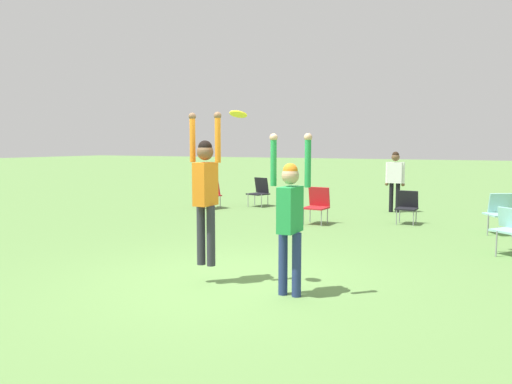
{
  "coord_description": "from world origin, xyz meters",
  "views": [
    {
      "loc": [
        3.45,
        -6.06,
        1.96
      ],
      "look_at": [
        0.37,
        0.11,
        1.3
      ],
      "focal_mm": 35.0,
      "sensor_mm": 36.0,
      "label": 1
    }
  ],
  "objects_px": {
    "person_defending": "(290,211)",
    "person_spectator_near": "(395,176)",
    "camping_chair_4": "(260,190)",
    "frisbee": "(238,114)",
    "camping_chair_1": "(407,205)",
    "camping_chair_3": "(511,227)",
    "camping_chair_5": "(501,210)",
    "camping_chair_0": "(317,203)",
    "camping_chair_2": "(212,192)",
    "person_jumping": "(205,185)"
  },
  "relations": [
    {
      "from": "person_defending",
      "to": "person_spectator_near",
      "type": "height_order",
      "value": "person_defending"
    },
    {
      "from": "camping_chair_4",
      "to": "person_spectator_near",
      "type": "bearing_deg",
      "value": -153.99
    },
    {
      "from": "frisbee",
      "to": "person_spectator_near",
      "type": "xyz_separation_m",
      "value": [
        0.42,
        8.65,
        -1.31
      ]
    },
    {
      "from": "camping_chair_1",
      "to": "person_spectator_near",
      "type": "distance_m",
      "value": 2.19
    },
    {
      "from": "camping_chair_3",
      "to": "camping_chair_5",
      "type": "distance_m",
      "value": 2.22
    },
    {
      "from": "camping_chair_3",
      "to": "camping_chair_4",
      "type": "height_order",
      "value": "camping_chair_4"
    },
    {
      "from": "person_defending",
      "to": "camping_chair_1",
      "type": "bearing_deg",
      "value": 178.07
    },
    {
      "from": "person_defending",
      "to": "camping_chair_5",
      "type": "distance_m",
      "value": 6.68
    },
    {
      "from": "camping_chair_0",
      "to": "camping_chair_2",
      "type": "distance_m",
      "value": 4.14
    },
    {
      "from": "person_jumping",
      "to": "camping_chair_3",
      "type": "relative_size",
      "value": 2.62
    },
    {
      "from": "person_jumping",
      "to": "camping_chair_0",
      "type": "distance_m",
      "value": 5.82
    },
    {
      "from": "frisbee",
      "to": "camping_chair_4",
      "type": "distance_m",
      "value": 9.17
    },
    {
      "from": "person_defending",
      "to": "camping_chair_4",
      "type": "bearing_deg",
      "value": -150.65
    },
    {
      "from": "camping_chair_3",
      "to": "camping_chair_4",
      "type": "distance_m",
      "value": 8.25
    },
    {
      "from": "camping_chair_5",
      "to": "person_jumping",
      "type": "bearing_deg",
      "value": 29.26
    },
    {
      "from": "person_jumping",
      "to": "person_defending",
      "type": "xyz_separation_m",
      "value": [
        1.29,
        -0.02,
        -0.28
      ]
    },
    {
      "from": "camping_chair_1",
      "to": "camping_chair_2",
      "type": "height_order",
      "value": "camping_chair_2"
    },
    {
      "from": "person_defending",
      "to": "camping_chair_3",
      "type": "relative_size",
      "value": 2.56
    },
    {
      "from": "camping_chair_5",
      "to": "camping_chair_0",
      "type": "bearing_deg",
      "value": -23.6
    },
    {
      "from": "person_jumping",
      "to": "camping_chair_3",
      "type": "xyz_separation_m",
      "value": [
        3.87,
        3.98,
        -0.89
      ]
    },
    {
      "from": "person_jumping",
      "to": "camping_chair_4",
      "type": "distance_m",
      "value": 8.88
    },
    {
      "from": "frisbee",
      "to": "camping_chair_2",
      "type": "height_order",
      "value": "frisbee"
    },
    {
      "from": "camping_chair_3",
      "to": "camping_chair_1",
      "type": "bearing_deg",
      "value": -13.04
    },
    {
      "from": "person_defending",
      "to": "frisbee",
      "type": "distance_m",
      "value": 1.48
    },
    {
      "from": "frisbee",
      "to": "camping_chair_1",
      "type": "relative_size",
      "value": 0.29
    },
    {
      "from": "frisbee",
      "to": "camping_chair_5",
      "type": "height_order",
      "value": "frisbee"
    },
    {
      "from": "camping_chair_1",
      "to": "camping_chair_3",
      "type": "relative_size",
      "value": 0.99
    },
    {
      "from": "camping_chair_0",
      "to": "camping_chair_3",
      "type": "bearing_deg",
      "value": 161.02
    },
    {
      "from": "camping_chair_1",
      "to": "frisbee",
      "type": "bearing_deg",
      "value": 84.59
    },
    {
      "from": "camping_chair_1",
      "to": "camping_chair_2",
      "type": "distance_m",
      "value": 5.91
    },
    {
      "from": "camping_chair_1",
      "to": "camping_chair_0",
      "type": "bearing_deg",
      "value": 30.24
    },
    {
      "from": "frisbee",
      "to": "camping_chair_2",
      "type": "relative_size",
      "value": 0.28
    },
    {
      "from": "camping_chair_3",
      "to": "camping_chair_5",
      "type": "xyz_separation_m",
      "value": [
        -0.19,
        2.21,
        0.02
      ]
    },
    {
      "from": "person_defending",
      "to": "frisbee",
      "type": "bearing_deg",
      "value": -94.29
    },
    {
      "from": "person_spectator_near",
      "to": "frisbee",
      "type": "bearing_deg",
      "value": -90.98
    },
    {
      "from": "person_defending",
      "to": "frisbee",
      "type": "relative_size",
      "value": 8.78
    },
    {
      "from": "person_defending",
      "to": "camping_chair_2",
      "type": "relative_size",
      "value": 2.47
    },
    {
      "from": "camping_chair_5",
      "to": "camping_chair_1",
      "type": "bearing_deg",
      "value": -44.19
    },
    {
      "from": "camping_chair_2",
      "to": "camping_chair_5",
      "type": "xyz_separation_m",
      "value": [
        7.97,
        -0.92,
        0.03
      ]
    },
    {
      "from": "camping_chair_4",
      "to": "person_defending",
      "type": "bearing_deg",
      "value": 138.09
    },
    {
      "from": "person_defending",
      "to": "camping_chair_0",
      "type": "distance_m",
      "value": 6.02
    },
    {
      "from": "person_jumping",
      "to": "camping_chair_1",
      "type": "xyz_separation_m",
      "value": [
        1.61,
        6.72,
        -0.93
      ]
    },
    {
      "from": "camping_chair_0",
      "to": "camping_chair_2",
      "type": "xyz_separation_m",
      "value": [
        -3.9,
        1.37,
        -0.02
      ]
    },
    {
      "from": "person_jumping",
      "to": "camping_chair_5",
      "type": "height_order",
      "value": "person_jumping"
    },
    {
      "from": "camping_chair_0",
      "to": "camping_chair_3",
      "type": "distance_m",
      "value": 4.6
    },
    {
      "from": "person_jumping",
      "to": "person_spectator_near",
      "type": "bearing_deg",
      "value": -5.13
    },
    {
      "from": "camping_chair_2",
      "to": "camping_chair_3",
      "type": "bearing_deg",
      "value": -175.85
    },
    {
      "from": "camping_chair_2",
      "to": "camping_chair_5",
      "type": "height_order",
      "value": "camping_chair_5"
    },
    {
      "from": "camping_chair_3",
      "to": "frisbee",
      "type": "bearing_deg",
      "value": 86.74
    },
    {
      "from": "camping_chair_4",
      "to": "camping_chair_5",
      "type": "bearing_deg",
      "value": -176.99
    }
  ]
}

